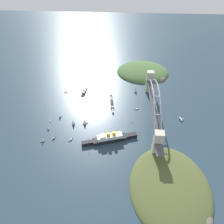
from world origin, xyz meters
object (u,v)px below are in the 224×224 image
at_px(naval_cruiser, 112,101).
at_px(small_boat_6, 48,128).
at_px(ocean_liner, 110,138).
at_px(small_boat_8, 85,122).
at_px(small_boat_5, 71,140).
at_px(small_boat_0, 54,138).
at_px(harbor_ferry_steamer, 84,91).
at_px(small_boat_10, 136,90).
at_px(small_boat_2, 73,122).
at_px(channel_marker_buoy, 132,122).
at_px(harbor_arch_bridge, 153,106).
at_px(small_boat_3, 66,92).
at_px(small_boat_9, 60,116).
at_px(small_boat_1, 50,121).
at_px(seaplane_taxiing_near_bridge, 181,119).
at_px(small_boat_4, 43,140).
at_px(small_boat_7, 137,109).

xyz_separation_m(naval_cruiser, small_boat_6, (-88.10, 113.05, 0.59)).
xyz_separation_m(ocean_liner, small_boat_8, (38.46, 51.12, -0.43)).
xyz_separation_m(naval_cruiser, small_boat_5, (-111.96, 65.45, -2.08)).
bearing_deg(small_boat_0, harbor_ferry_steamer, -11.82).
relative_size(small_boat_8, small_boat_10, 0.94).
relative_size(small_boat_2, small_boat_6, 1.72).
distance_m(naval_cruiser, small_boat_10, 67.31).
relative_size(small_boat_0, channel_marker_buoy, 3.42).
xyz_separation_m(harbor_arch_bridge, small_boat_2, (-31.17, 150.94, -22.70)).
xyz_separation_m(small_boat_3, small_boat_9, (-85.87, -8.58, 3.27)).
relative_size(small_boat_1, small_boat_2, 0.56).
bearing_deg(small_boat_1, naval_cruiser, -59.94).
height_order(small_boat_1, small_boat_9, small_boat_9).
bearing_deg(small_boat_9, small_boat_3, 5.71).
xyz_separation_m(harbor_arch_bridge, seaplane_taxiing_near_bridge, (-5.49, -57.09, -26.33)).
xyz_separation_m(small_boat_4, small_boat_6, (29.91, -0.75, -0.19)).
bearing_deg(small_boat_4, seaplane_taxiing_near_bridge, -74.18).
xyz_separation_m(small_boat_8, small_boat_10, (112.87, -99.11, 0.38)).
distance_m(small_boat_0, small_boat_6, 28.33).
relative_size(harbor_ferry_steamer, small_boat_1, 4.69).
distance_m(harbor_arch_bridge, naval_cruiser, 95.14).
bearing_deg(small_boat_2, small_boat_5, -174.99).
xyz_separation_m(small_boat_9, channel_marker_buoy, (-5.72, -143.03, -2.88)).
xyz_separation_m(small_boat_2, small_boat_3, (103.00, 39.06, -5.06)).
xyz_separation_m(ocean_liner, small_boat_10, (151.33, -47.98, -0.05)).
relative_size(harbor_arch_bridge, small_boat_6, 33.24).
bearing_deg(small_boat_5, ocean_liner, -87.12).
bearing_deg(seaplane_taxiing_near_bridge, harbor_arch_bridge, 84.51).
bearing_deg(small_boat_8, small_boat_1, 87.42).
height_order(small_boat_3, small_boat_5, small_boat_3).
distance_m(small_boat_6, small_boat_10, 210.56).
bearing_deg(channel_marker_buoy, harbor_ferry_steamer, 49.19).
xyz_separation_m(seaplane_taxiing_near_bridge, small_boat_1, (-20.57, 254.71, -1.37)).
height_order(small_boat_4, small_boat_9, small_boat_9).
height_order(small_boat_9, channel_marker_buoy, small_boat_9).
bearing_deg(small_boat_4, ocean_liner, -85.36).
height_order(naval_cruiser, small_boat_6, naval_cruiser).
bearing_deg(harbor_arch_bridge, harbor_ferry_steamer, 63.17).
xyz_separation_m(ocean_liner, small_boat_0, (-2.31, 100.07, -5.05)).
xyz_separation_m(harbor_ferry_steamer, small_boat_3, (-3.01, 42.05, -1.46)).
relative_size(harbor_arch_bridge, small_boat_3, 24.83).
relative_size(small_boat_5, small_boat_8, 0.86).
relative_size(small_boat_3, small_boat_4, 1.24).
bearing_deg(harbor_ferry_steamer, small_boat_4, 162.53).
height_order(harbor_arch_bridge, small_boat_10, harbor_arch_bridge).
relative_size(naval_cruiser, channel_marker_buoy, 27.30).
bearing_deg(seaplane_taxiing_near_bridge, small_boat_7, 72.98).
height_order(small_boat_1, small_boat_2, small_boat_2).
bearing_deg(small_boat_1, small_boat_7, -74.48).
distance_m(naval_cruiser, small_boat_1, 133.61).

